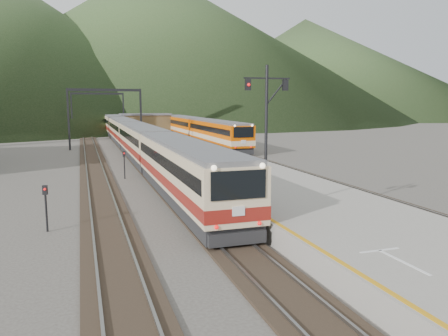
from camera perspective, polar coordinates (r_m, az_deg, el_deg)
name	(u,v)px	position (r m, az deg, el deg)	size (l,w,h in m)	color
track_main	(144,162)	(45.94, -10.45, 0.78)	(2.60, 200.00, 0.23)	black
track_far	(93,164)	(45.56, -16.69, 0.50)	(2.60, 200.00, 0.23)	black
track_second	(247,158)	(48.80, 3.05, 1.36)	(2.60, 200.00, 0.23)	black
platform	(201,158)	(45.03, -3.04, 1.31)	(8.00, 100.00, 1.00)	gray
gantry_near	(105,107)	(60.22, -15.26, 7.70)	(9.55, 0.25, 8.00)	black
gantry_far	(98,106)	(85.20, -16.16, 7.83)	(9.55, 0.25, 8.00)	black
station_shed	(145,122)	(84.02, -10.23, 5.97)	(9.40, 4.40, 3.10)	brown
hill_b	(149,42)	(239.93, -9.73, 15.94)	(220.00, 220.00, 75.00)	#27411C
hill_c	(304,67)	(245.15, 10.43, 12.82)	(160.00, 160.00, 50.00)	#27411C
main_train	(131,136)	(56.86, -12.04, 4.17)	(2.91, 79.81, 3.55)	beige
second_train	(198,129)	(68.80, -3.36, 5.09)	(2.94, 40.07, 3.59)	#D55100
signal_mast	(266,124)	(20.41, 5.54, 5.77)	(2.20, 0.34, 6.86)	black
short_signal_b	(124,161)	(36.35, -12.90, 0.90)	(0.24, 0.18, 2.27)	black
short_signal_c	(46,202)	(22.56, -22.26, -4.13)	(0.25, 0.21, 2.27)	black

